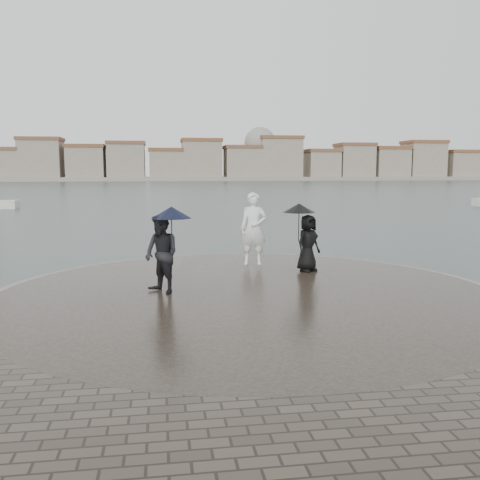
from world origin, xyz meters
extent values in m
plane|color=#2B3835|center=(0.00, 0.00, 0.00)|extent=(400.00, 400.00, 0.00)
cylinder|color=gray|center=(0.00, 3.50, 0.16)|extent=(12.50, 12.50, 0.32)
cylinder|color=#2D261E|center=(0.00, 3.50, 0.18)|extent=(11.90, 11.90, 0.36)
imported|color=white|center=(0.78, 7.26, 1.47)|extent=(0.90, 0.69, 2.22)
imported|color=black|center=(-2.03, 3.77, 1.29)|extent=(1.12, 1.15, 1.86)
cylinder|color=black|center=(-1.78, 3.87, 1.71)|extent=(0.02, 0.02, 0.90)
cone|color=black|center=(-1.78, 3.87, 2.26)|extent=(0.97, 0.97, 0.28)
imported|color=black|center=(2.13, 5.91, 1.18)|extent=(0.95, 0.86, 1.63)
cylinder|color=black|center=(1.88, 6.01, 1.66)|extent=(0.02, 0.02, 0.90)
cone|color=black|center=(1.88, 6.01, 2.18)|extent=(0.94, 0.94, 0.26)
cube|color=gray|center=(0.00, 163.00, 0.60)|extent=(260.00, 20.00, 1.20)
cube|color=gray|center=(-48.00, 160.00, 4.50)|extent=(10.00, 10.00, 9.00)
cube|color=brown|center=(-48.00, 160.00, 9.50)|extent=(10.60, 10.60, 1.00)
cube|color=gray|center=(-37.00, 160.00, 6.00)|extent=(12.00, 10.00, 12.00)
cube|color=brown|center=(-37.00, 160.00, 12.50)|extent=(12.60, 10.60, 1.00)
cube|color=gray|center=(-24.00, 160.00, 5.00)|extent=(11.00, 10.00, 10.00)
cube|color=brown|center=(-24.00, 160.00, 10.50)|extent=(11.60, 10.60, 1.00)
cube|color=gray|center=(-12.00, 160.00, 5.50)|extent=(11.00, 10.00, 11.00)
cube|color=brown|center=(-12.00, 160.00, 11.50)|extent=(11.60, 10.60, 1.00)
cube|color=gray|center=(0.00, 160.00, 4.50)|extent=(10.00, 10.00, 9.00)
cube|color=brown|center=(0.00, 160.00, 9.50)|extent=(10.60, 10.60, 1.00)
cube|color=gray|center=(11.00, 160.00, 6.00)|extent=(12.00, 10.00, 12.00)
cube|color=brown|center=(11.00, 160.00, 12.50)|extent=(12.60, 10.60, 1.00)
cube|color=gray|center=(24.00, 160.00, 5.00)|extent=(11.00, 10.00, 10.00)
cube|color=brown|center=(24.00, 160.00, 10.50)|extent=(11.60, 10.60, 1.00)
cube|color=gray|center=(36.00, 160.00, 6.50)|extent=(13.00, 10.00, 13.00)
cube|color=brown|center=(36.00, 160.00, 13.50)|extent=(13.60, 10.60, 1.00)
cube|color=gray|center=(50.00, 160.00, 4.50)|extent=(10.00, 10.00, 9.00)
cube|color=brown|center=(50.00, 160.00, 9.50)|extent=(10.60, 10.60, 1.00)
cube|color=gray|center=(61.00, 160.00, 5.50)|extent=(11.00, 10.00, 11.00)
cube|color=brown|center=(61.00, 160.00, 11.50)|extent=(11.60, 10.60, 1.00)
cube|color=gray|center=(73.00, 160.00, 5.00)|extent=(11.00, 10.00, 10.00)
cube|color=brown|center=(73.00, 160.00, 10.50)|extent=(11.60, 10.60, 1.00)
cube|color=gray|center=(85.00, 160.00, 6.00)|extent=(12.00, 10.00, 12.00)
cube|color=brown|center=(85.00, 160.00, 12.50)|extent=(12.60, 10.60, 1.00)
cube|color=gray|center=(98.00, 160.00, 4.50)|extent=(10.00, 10.00, 9.00)
cube|color=brown|center=(98.00, 160.00, 9.50)|extent=(10.60, 10.60, 1.00)
sphere|color=gray|center=(30.00, 162.00, 12.00)|extent=(10.00, 10.00, 10.00)
camera|label=1|loc=(-2.03, -8.79, 3.24)|focal=40.00mm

